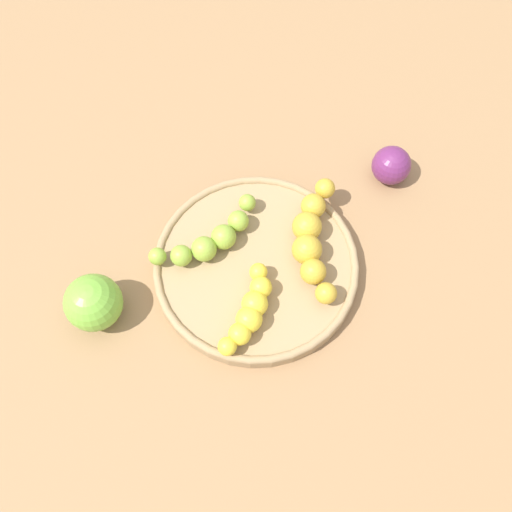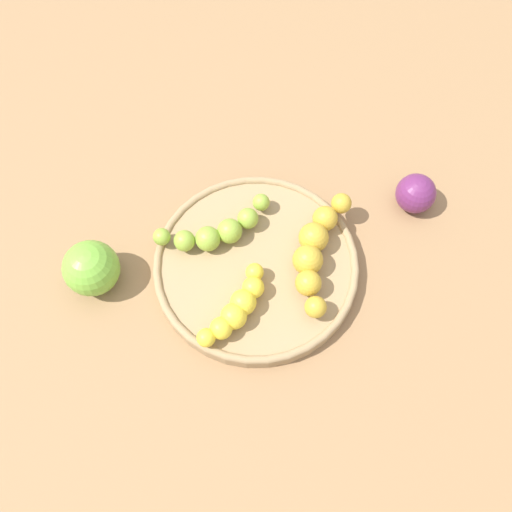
{
  "view_description": "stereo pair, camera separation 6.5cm",
  "coord_description": "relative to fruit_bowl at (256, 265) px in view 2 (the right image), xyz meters",
  "views": [
    {
      "loc": [
        0.04,
        0.29,
        0.63
      ],
      "look_at": [
        0.0,
        0.0,
        0.04
      ],
      "focal_mm": 38.54,
      "sensor_mm": 36.0,
      "label": 1
    },
    {
      "loc": [
        -0.02,
        0.29,
        0.63
      ],
      "look_at": [
        0.0,
        0.0,
        0.04
      ],
      "focal_mm": 38.54,
      "sensor_mm": 36.0,
      "label": 2
    }
  ],
  "objects": [
    {
      "name": "banana_green",
      "position": [
        0.05,
        -0.03,
        0.02
      ],
      "size": [
        0.14,
        0.09,
        0.03
      ],
      "rotation": [
        0.0,
        0.0,
        2.04
      ],
      "color": "#8CAD38",
      "rests_on": "fruit_bowl"
    },
    {
      "name": "ground_plane",
      "position": [
        0.0,
        0.0,
        -0.01
      ],
      "size": [
        2.4,
        2.4,
        0.0
      ],
      "primitive_type": "plane",
      "color": "#936D47"
    },
    {
      "name": "plum_purple",
      "position": [
        -0.2,
        -0.11,
        0.01
      ],
      "size": [
        0.05,
        0.05,
        0.05
      ],
      "primitive_type": "sphere",
      "color": "#662659",
      "rests_on": "ground_plane"
    },
    {
      "name": "fruit_bowl",
      "position": [
        0.0,
        0.0,
        0.0
      ],
      "size": [
        0.25,
        0.25,
        0.02
      ],
      "color": "#A08259",
      "rests_on": "ground_plane"
    },
    {
      "name": "banana_yellow",
      "position": [
        0.02,
        0.07,
        0.02
      ],
      "size": [
        0.07,
        0.11,
        0.03
      ],
      "rotation": [
        0.0,
        0.0,
        2.67
      ],
      "color": "yellow",
      "rests_on": "fruit_bowl"
    },
    {
      "name": "banana_spotted",
      "position": [
        -0.07,
        -0.01,
        0.03
      ],
      "size": [
        0.07,
        0.17,
        0.04
      ],
      "rotation": [
        0.0,
        0.0,
        6.09
      ],
      "color": "gold",
      "rests_on": "fruit_bowl"
    },
    {
      "name": "apple_green",
      "position": [
        0.19,
        0.03,
        0.02
      ],
      "size": [
        0.07,
        0.07,
        0.07
      ],
      "primitive_type": "sphere",
      "color": "#72B238",
      "rests_on": "ground_plane"
    }
  ]
}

